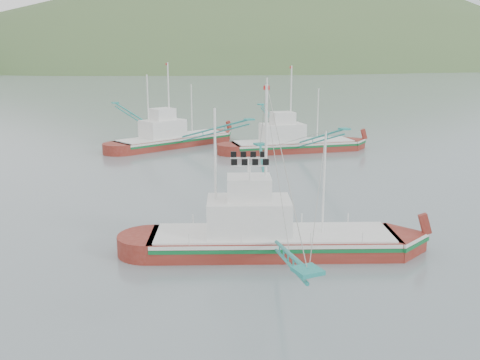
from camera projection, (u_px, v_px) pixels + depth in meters
name	position (u px, v px, depth m)	size (l,w,h in m)	color
ground	(283.00, 254.00, 31.39)	(1200.00, 1200.00, 0.00)	slate
main_boat	(271.00, 217.00, 31.18)	(14.79, 24.95, 10.60)	maroon
bg_boat_far	(172.00, 129.00, 67.98)	(15.98, 27.22, 11.34)	maroon
bg_boat_right	(293.00, 136.00, 64.50)	(15.47, 26.96, 11.00)	maroon
headland_right	(282.00, 67.00, 509.46)	(684.00, 432.00, 306.00)	#405C2F
ridge_distant	(37.00, 67.00, 538.57)	(960.00, 400.00, 240.00)	slate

